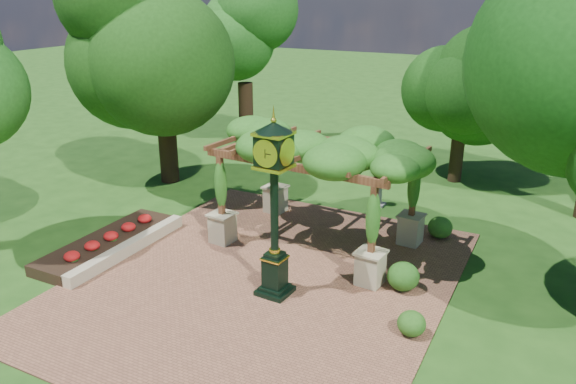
% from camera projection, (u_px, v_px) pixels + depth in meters
% --- Properties ---
extents(ground, '(120.00, 120.00, 0.00)m').
position_uv_depth(ground, '(246.00, 296.00, 15.28)').
color(ground, '#1E4714').
rests_on(ground, ground).
extents(brick_plaza, '(10.00, 12.00, 0.04)m').
position_uv_depth(brick_plaza, '(264.00, 279.00, 16.11)').
color(brick_plaza, brown).
rests_on(brick_plaza, ground).
extents(border_wall, '(0.35, 5.00, 0.40)m').
position_uv_depth(border_wall, '(129.00, 248.00, 17.60)').
color(border_wall, '#C6B793').
rests_on(border_wall, ground).
extents(flower_bed, '(1.50, 5.00, 0.36)m').
position_uv_depth(flower_bed, '(107.00, 243.00, 17.99)').
color(flower_bed, red).
rests_on(flower_bed, ground).
extents(pedestal_clock, '(1.02, 1.02, 4.88)m').
position_uv_depth(pedestal_clock, '(274.00, 194.00, 14.37)').
color(pedestal_clock, black).
rests_on(pedestal_clock, brick_plaza).
extents(pergola, '(6.39, 4.33, 3.83)m').
position_uv_depth(pergola, '(318.00, 151.00, 17.35)').
color(pergola, '#BAB18A').
rests_on(pergola, brick_plaza).
extents(sundial, '(0.51, 0.51, 0.89)m').
position_uv_depth(sundial, '(379.00, 196.00, 21.51)').
color(sundial, gray).
rests_on(sundial, ground).
extents(shrub_front, '(0.84, 0.84, 0.62)m').
position_uv_depth(shrub_front, '(411.00, 324.00, 13.39)').
color(shrub_front, '#255317').
rests_on(shrub_front, brick_plaza).
extents(shrub_mid, '(1.05, 1.05, 0.80)m').
position_uv_depth(shrub_mid, '(403.00, 276.00, 15.40)').
color(shrub_mid, '#1F4B15').
rests_on(shrub_mid, brick_plaza).
extents(shrub_back, '(0.81, 0.81, 0.73)m').
position_uv_depth(shrub_back, '(440.00, 227.00, 18.63)').
color(shrub_back, '#2E651D').
rests_on(shrub_back, brick_plaza).
extents(tree_west_near, '(5.07, 5.07, 9.26)m').
position_uv_depth(tree_west_near, '(159.00, 29.00, 22.22)').
color(tree_west_near, black).
rests_on(tree_west_near, ground).
extents(tree_west_far, '(3.82, 3.82, 8.80)m').
position_uv_depth(tree_west_far, '(244.00, 29.00, 27.27)').
color(tree_west_far, black).
rests_on(tree_west_far, ground).
extents(tree_north, '(3.94, 3.94, 5.77)m').
position_uv_depth(tree_north, '(464.00, 89.00, 23.05)').
color(tree_north, '#312213').
rests_on(tree_north, ground).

